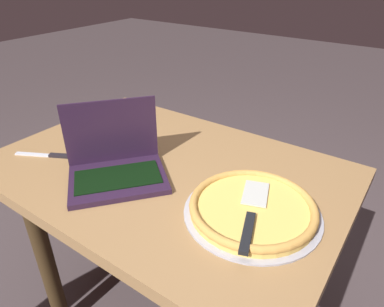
{
  "coord_description": "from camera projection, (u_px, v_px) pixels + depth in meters",
  "views": [
    {
      "loc": [
        0.65,
        -0.77,
        1.37
      ],
      "look_at": [
        0.06,
        0.08,
        0.77
      ],
      "focal_mm": 32.35,
      "sensor_mm": 36.0,
      "label": 1
    }
  ],
  "objects": [
    {
      "name": "ground_plane",
      "position": [
        172.0,
        306.0,
        1.55
      ],
      "size": [
        12.0,
        12.0,
        0.0
      ],
      "primitive_type": "plane",
      "color": "#44393B"
    },
    {
      "name": "dining_table",
      "position": [
        167.0,
        190.0,
        1.23
      ],
      "size": [
        1.19,
        0.81,
        0.74
      ],
      "color": "olive",
      "rests_on": "ground_plane"
    },
    {
      "name": "laptop",
      "position": [
        116.0,
        163.0,
        1.12
      ],
      "size": [
        0.37,
        0.38,
        0.24
      ],
      "color": "#27172D",
      "rests_on": "dining_table"
    },
    {
      "name": "pizza_plate",
      "position": [
        121.0,
        124.0,
        1.46
      ],
      "size": [
        0.26,
        0.26,
        0.04
      ],
      "color": "white",
      "rests_on": "dining_table"
    },
    {
      "name": "pizza_tray",
      "position": [
        253.0,
        208.0,
        0.96
      ],
      "size": [
        0.38,
        0.38,
        0.04
      ],
      "color": "#9B9CAA",
      "rests_on": "dining_table"
    },
    {
      "name": "table_knife",
      "position": [
        51.0,
        155.0,
        1.25
      ],
      "size": [
        0.21,
        0.12,
        0.01
      ],
      "color": "#B8BCC7",
      "rests_on": "dining_table"
    }
  ]
}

